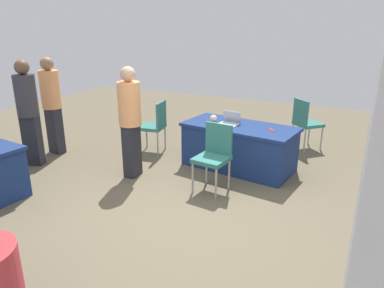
# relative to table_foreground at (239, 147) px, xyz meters

# --- Properties ---
(ground_plane) EXTENTS (14.40, 14.40, 0.00)m
(ground_plane) POSITION_rel_table_foreground_xyz_m (0.10, 1.72, -0.37)
(ground_plane) COLOR brown
(table_foreground) EXTENTS (1.92, 1.10, 0.74)m
(table_foreground) POSITION_rel_table_foreground_xyz_m (0.00, 0.00, 0.00)
(table_foreground) COLOR navy
(table_foreground) RESTS_ON ground
(chair_near_front) EXTENTS (0.49, 0.49, 0.97)m
(chair_near_front) POSITION_rel_table_foreground_xyz_m (0.05, 0.95, 0.19)
(chair_near_front) COLOR #9E9993
(chair_near_front) RESTS_ON ground
(chair_aisle) EXTENTS (0.62, 0.62, 0.96)m
(chair_aisle) POSITION_rel_table_foreground_xyz_m (-0.80, -1.47, 0.19)
(chair_aisle) COLOR #9E9993
(chair_aisle) RESTS_ON ground
(chair_by_pillar) EXTENTS (0.51, 0.51, 0.96)m
(chair_by_pillar) POSITION_rel_table_foreground_xyz_m (1.65, -0.04, 0.19)
(chair_by_pillar) COLOR #9E9993
(chair_by_pillar) RESTS_ON ground
(person_presenter) EXTENTS (0.43, 0.43, 1.76)m
(person_presenter) POSITION_rel_table_foreground_xyz_m (3.18, 1.40, 0.62)
(person_presenter) COLOR #26262D
(person_presenter) RESTS_ON ground
(person_attendee_browsing) EXTENTS (0.36, 0.36, 1.72)m
(person_attendee_browsing) POSITION_rel_table_foreground_xyz_m (1.39, 1.06, 0.59)
(person_attendee_browsing) COLOR #26262D
(person_attendee_browsing) RESTS_ON ground
(person_organiser) EXTENTS (0.39, 0.39, 1.75)m
(person_organiser) POSITION_rel_table_foreground_xyz_m (3.29, 0.80, 0.61)
(person_organiser) COLOR #26262D
(person_organiser) RESTS_ON ground
(laptop_silver) EXTENTS (0.35, 0.33, 0.21)m
(laptop_silver) POSITION_rel_table_foreground_xyz_m (0.18, 0.02, 0.41)
(laptop_silver) COLOR silver
(laptop_silver) RESTS_ON table_foreground
(yarn_ball) EXTENTS (0.12, 0.12, 0.12)m
(yarn_ball) POSITION_rel_table_foreground_xyz_m (0.46, 0.01, 0.43)
(yarn_ball) COLOR beige
(yarn_ball) RESTS_ON table_foreground
(scissors_red) EXTENTS (0.15, 0.16, 0.01)m
(scissors_red) POSITION_rel_table_foreground_xyz_m (-0.52, 0.04, 0.37)
(scissors_red) COLOR red
(scissors_red) RESTS_ON table_foreground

